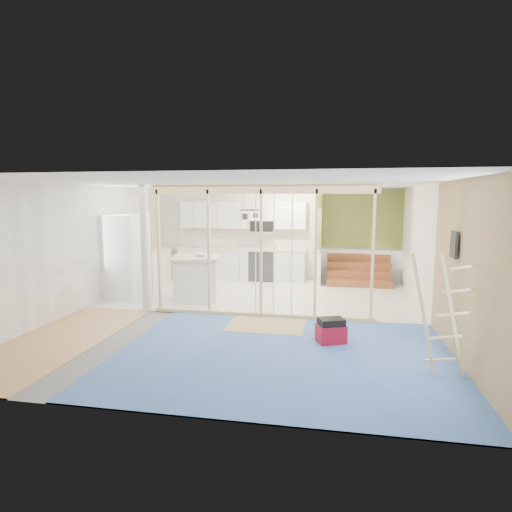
% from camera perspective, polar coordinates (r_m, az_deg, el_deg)
% --- Properties ---
extents(room, '(7.01, 8.01, 2.61)m').
position_cam_1_polar(room, '(8.33, -1.35, 0.62)').
color(room, slate).
rests_on(room, ground).
extents(floor_overlays, '(7.00, 8.00, 0.03)m').
position_cam_1_polar(floor_overlays, '(8.63, -0.76, -7.87)').
color(floor_overlays, silver).
rests_on(floor_overlays, room).
extents(stud_frame, '(4.66, 0.14, 2.60)m').
position_cam_1_polar(stud_frame, '(8.35, -2.99, 2.63)').
color(stud_frame, beige).
rests_on(stud_frame, room).
extents(base_cabinets, '(4.45, 2.24, 0.93)m').
position_cam_1_polar(base_cabinets, '(12.06, -5.53, -1.19)').
color(base_cabinets, silver).
rests_on(base_cabinets, room).
extents(upper_cabinets, '(3.60, 0.41, 0.85)m').
position_cam_1_polar(upper_cabinets, '(12.18, -1.53, 5.33)').
color(upper_cabinets, silver).
rests_on(upper_cabinets, room).
extents(green_partition, '(2.25, 1.51, 2.60)m').
position_cam_1_polar(green_partition, '(11.83, 12.12, 0.83)').
color(green_partition, olive).
rests_on(green_partition, room).
extents(pot_rack, '(0.52, 0.52, 0.72)m').
position_cam_1_polar(pot_rack, '(10.18, -0.86, 5.85)').
color(pot_rack, black).
rests_on(pot_rack, room).
extents(sheathing_panel, '(0.02, 4.00, 2.60)m').
position_cam_1_polar(sheathing_panel, '(6.42, 26.45, -2.33)').
color(sheathing_panel, tan).
rests_on(sheathing_panel, room).
extents(electrical_panel, '(0.04, 0.30, 0.40)m').
position_cam_1_polar(electrical_panel, '(6.94, 24.89, 1.38)').
color(electrical_panel, '#343338').
rests_on(electrical_panel, room).
extents(ceiling_light, '(0.32, 0.32, 0.08)m').
position_cam_1_polar(ceiling_light, '(11.09, 9.07, 8.72)').
color(ceiling_light, '#FFEABF').
rests_on(ceiling_light, room).
extents(fridge, '(0.94, 0.91, 1.95)m').
position_cam_1_polar(fridge, '(10.35, -16.91, -0.13)').
color(fridge, white).
rests_on(fridge, room).
extents(island, '(1.26, 1.26, 1.02)m').
position_cam_1_polar(island, '(9.87, -8.00, -3.00)').
color(island, silver).
rests_on(island, room).
extents(bowl, '(0.34, 0.34, 0.06)m').
position_cam_1_polar(bowl, '(9.80, -7.45, 0.16)').
color(bowl, silver).
rests_on(bowl, island).
extents(soap_bottle_a, '(0.11, 0.11, 0.27)m').
position_cam_1_polar(soap_bottle_a, '(12.53, -7.67, 1.88)').
color(soap_bottle_a, silver).
rests_on(soap_bottle_a, base_cabinets).
extents(soap_bottle_b, '(0.11, 0.11, 0.20)m').
position_cam_1_polar(soap_bottle_b, '(11.84, 3.11, 1.43)').
color(soap_bottle_b, silver).
rests_on(soap_bottle_b, base_cabinets).
extents(toolbox, '(0.53, 0.47, 0.41)m').
position_cam_1_polar(toolbox, '(7.10, 9.98, -9.87)').
color(toolbox, maroon).
rests_on(toolbox, room).
extents(ladder, '(0.87, 0.12, 1.62)m').
position_cam_1_polar(ladder, '(6.08, 23.54, -7.22)').
color(ladder, '#F0DA93').
rests_on(ladder, room).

